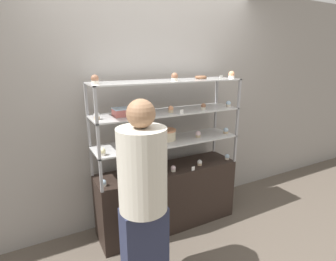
% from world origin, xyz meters
% --- Properties ---
extents(ground_plane, '(20.00, 20.00, 0.00)m').
position_xyz_m(ground_plane, '(0.00, 0.00, 0.00)').
color(ground_plane, brown).
extents(back_wall, '(8.00, 0.05, 2.60)m').
position_xyz_m(back_wall, '(0.00, 0.35, 1.30)').
color(back_wall, gray).
rests_on(back_wall, ground_plane).
extents(display_base, '(1.53, 0.40, 0.69)m').
position_xyz_m(display_base, '(0.00, 0.00, 0.34)').
color(display_base, black).
rests_on(display_base, ground_plane).
extents(display_riser_lower, '(1.53, 0.40, 0.31)m').
position_xyz_m(display_riser_lower, '(0.00, 0.00, 0.97)').
color(display_riser_lower, '#99999E').
rests_on(display_riser_lower, display_base).
extents(display_riser_middle, '(1.53, 0.40, 0.31)m').
position_xyz_m(display_riser_middle, '(0.00, 0.00, 1.28)').
color(display_riser_middle, '#99999E').
rests_on(display_riser_middle, display_riser_lower).
extents(display_riser_upper, '(1.53, 0.40, 0.31)m').
position_xyz_m(display_riser_upper, '(0.00, 0.00, 1.59)').
color(display_riser_upper, '#99999E').
rests_on(display_riser_upper, display_riser_middle).
extents(layer_cake_centerpiece, '(0.20, 0.20, 0.11)m').
position_xyz_m(layer_cake_centerpiece, '(-0.00, 0.03, 1.05)').
color(layer_cake_centerpiece, beige).
rests_on(layer_cake_centerpiece, display_riser_lower).
extents(sheet_cake_frosted, '(0.20, 0.14, 0.07)m').
position_xyz_m(sheet_cake_frosted, '(-0.45, 0.01, 1.34)').
color(sheet_cake_frosted, '#C66660').
rests_on(sheet_cake_frosted, display_riser_middle).
extents(cupcake_0, '(0.05, 0.05, 0.06)m').
position_xyz_m(cupcake_0, '(-0.71, -0.09, 0.71)').
color(cupcake_0, white).
rests_on(cupcake_0, display_base).
extents(cupcake_1, '(0.05, 0.05, 0.06)m').
position_xyz_m(cupcake_1, '(-0.36, -0.08, 0.71)').
color(cupcake_1, beige).
rests_on(cupcake_1, display_base).
extents(cupcake_2, '(0.05, 0.05, 0.06)m').
position_xyz_m(cupcake_2, '(0.01, -0.10, 0.71)').
color(cupcake_2, beige).
rests_on(cupcake_2, display_base).
extents(cupcake_3, '(0.05, 0.05, 0.06)m').
position_xyz_m(cupcake_3, '(0.34, -0.10, 0.71)').
color(cupcake_3, '#CCB28C').
rests_on(cupcake_3, display_base).
extents(cupcake_4, '(0.05, 0.05, 0.06)m').
position_xyz_m(cupcake_4, '(0.72, -0.10, 0.71)').
color(cupcake_4, beige).
rests_on(cupcake_4, display_base).
extents(price_tag_0, '(0.04, 0.00, 0.04)m').
position_xyz_m(price_tag_0, '(0.20, -0.18, 0.71)').
color(price_tag_0, white).
rests_on(price_tag_0, display_base).
extents(cupcake_5, '(0.06, 0.06, 0.07)m').
position_xyz_m(cupcake_5, '(-0.71, -0.11, 1.02)').
color(cupcake_5, beige).
rests_on(cupcake_5, display_riser_lower).
extents(cupcake_6, '(0.06, 0.06, 0.07)m').
position_xyz_m(cupcake_6, '(-0.36, -0.10, 1.02)').
color(cupcake_6, beige).
rests_on(cupcake_6, display_riser_lower).
extents(cupcake_7, '(0.06, 0.06, 0.07)m').
position_xyz_m(cupcake_7, '(0.34, -0.05, 1.02)').
color(cupcake_7, '#CCB28C').
rests_on(cupcake_7, display_riser_lower).
extents(cupcake_8, '(0.06, 0.06, 0.07)m').
position_xyz_m(cupcake_8, '(0.70, -0.07, 1.02)').
color(cupcake_8, '#CCB28C').
rests_on(cupcake_8, display_riser_lower).
extents(price_tag_1, '(0.04, 0.00, 0.04)m').
position_xyz_m(price_tag_1, '(-0.37, -0.18, 1.01)').
color(price_tag_1, white).
rests_on(price_tag_1, display_riser_lower).
extents(cupcake_9, '(0.05, 0.05, 0.07)m').
position_xyz_m(cupcake_9, '(-0.72, -0.03, 1.33)').
color(cupcake_9, '#CCB28C').
rests_on(cupcake_9, display_riser_middle).
extents(cupcake_10, '(0.05, 0.05, 0.07)m').
position_xyz_m(cupcake_10, '(-0.00, -0.06, 1.33)').
color(cupcake_10, '#CCB28C').
rests_on(cupcake_10, display_riser_middle).
extents(cupcake_11, '(0.05, 0.05, 0.07)m').
position_xyz_m(cupcake_11, '(0.37, -0.09, 1.33)').
color(cupcake_11, beige).
rests_on(cupcake_11, display_riser_middle).
extents(cupcake_12, '(0.05, 0.05, 0.07)m').
position_xyz_m(cupcake_12, '(0.71, -0.08, 1.33)').
color(cupcake_12, beige).
rests_on(cupcake_12, display_riser_middle).
extents(price_tag_2, '(0.04, 0.00, 0.04)m').
position_xyz_m(price_tag_2, '(0.05, -0.18, 1.32)').
color(price_tag_2, white).
rests_on(price_tag_2, display_riser_middle).
extents(cupcake_13, '(0.06, 0.06, 0.08)m').
position_xyz_m(cupcake_13, '(-0.72, -0.06, 1.64)').
color(cupcake_13, beige).
rests_on(cupcake_13, display_riser_upper).
extents(cupcake_14, '(0.06, 0.06, 0.08)m').
position_xyz_m(cupcake_14, '(0.01, -0.11, 1.64)').
color(cupcake_14, beige).
rests_on(cupcake_14, display_riser_upper).
extents(cupcake_15, '(0.06, 0.06, 0.08)m').
position_xyz_m(cupcake_15, '(0.71, -0.10, 1.64)').
color(cupcake_15, white).
rests_on(cupcake_15, display_riser_upper).
extents(price_tag_3, '(0.04, 0.00, 0.04)m').
position_xyz_m(price_tag_3, '(0.51, -0.18, 1.63)').
color(price_tag_3, white).
rests_on(price_tag_3, display_riser_upper).
extents(donut_glazed, '(0.12, 0.12, 0.03)m').
position_xyz_m(donut_glazed, '(0.39, 0.01, 1.62)').
color(donut_glazed, brown).
rests_on(donut_glazed, display_riser_upper).
extents(customer_figure, '(0.36, 0.36, 1.55)m').
position_xyz_m(customer_figure, '(-0.56, -0.65, 0.83)').
color(customer_figure, '#282D47').
rests_on(customer_figure, ground_plane).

